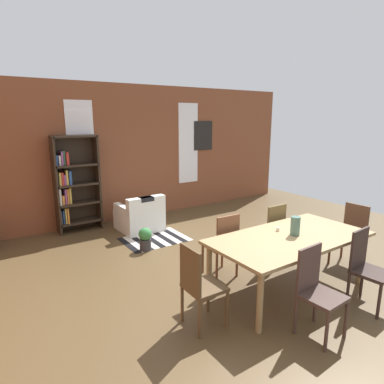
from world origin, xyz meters
name	(u,v)px	position (x,y,z in m)	size (l,w,h in m)	color
ground_plane	(242,271)	(0.00, 0.00, 0.00)	(9.70, 9.70, 0.00)	brown
back_wall_brick	(139,152)	(0.00, 3.54, 1.49)	(8.46, 0.12, 2.98)	brown
window_pane_0	(81,149)	(-1.31, 3.47, 1.64)	(0.55, 0.02, 1.94)	white
window_pane_1	(188,144)	(1.31, 3.47, 1.64)	(0.55, 0.02, 1.94)	white
dining_table	(290,241)	(0.14, -0.73, 0.69)	(2.16, 1.10, 0.76)	#957B50
vase_on_table	(295,226)	(0.22, -0.73, 0.88)	(0.12, 0.12, 0.25)	#4C7266
tealight_candle_0	(278,229)	(0.16, -0.50, 0.78)	(0.04, 0.04, 0.05)	silver
dining_chair_head_left	(199,284)	(-1.32, -0.73, 0.51)	(0.41, 0.41, 0.95)	brown
dining_chair_head_right	(351,233)	(1.59, -0.73, 0.51)	(0.41, 0.41, 0.95)	#523523
dining_chair_far_left	(223,243)	(-0.36, 0.05, 0.51)	(0.42, 0.42, 0.95)	brown
dining_chair_near_left	(317,289)	(-0.36, -1.51, 0.51)	(0.42, 0.42, 0.95)	#44312B
dining_chair_near_right	(367,266)	(0.62, -1.51, 0.51)	(0.43, 0.43, 0.95)	#332420
dining_chair_far_right	(271,230)	(0.62, 0.05, 0.51)	(0.41, 0.41, 0.95)	brown
bookshelf_tall	(74,184)	(-1.56, 3.28, 0.98)	(0.86, 0.34, 1.93)	#2D2319
armchair_white	(140,217)	(-0.46, 2.58, 0.28)	(0.83, 0.83, 0.75)	white
potted_plant_by_shelf	(145,238)	(-0.85, 1.56, 0.21)	(0.23, 0.23, 0.41)	#333338
striped_rug	(155,239)	(-0.48, 1.93, 0.00)	(1.19, 0.89, 0.01)	black
framed_picture	(203,136)	(1.75, 3.47, 1.82)	(0.56, 0.03, 0.72)	black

